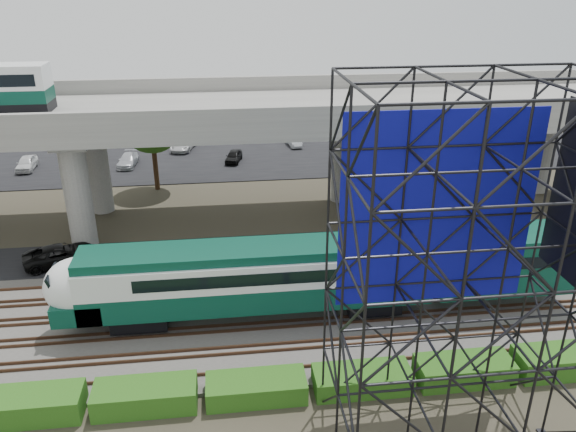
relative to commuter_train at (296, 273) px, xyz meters
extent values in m
plane|color=#474233|center=(-3.71, -2.00, -2.88)|extent=(140.00, 140.00, 0.00)
cube|color=slate|center=(-3.71, 0.00, -2.78)|extent=(90.00, 12.00, 0.20)
cube|color=black|center=(-3.71, 8.50, -2.84)|extent=(90.00, 5.00, 0.08)
cube|color=black|center=(-3.71, 32.00, -2.84)|extent=(90.00, 18.00, 0.08)
cube|color=#4B607C|center=(-3.71, 54.00, -2.87)|extent=(140.00, 40.00, 0.03)
cube|color=#472D1E|center=(-3.71, -4.72, -2.60)|extent=(90.00, 0.08, 0.16)
cube|color=#472D1E|center=(-3.71, -3.28, -2.60)|extent=(90.00, 0.08, 0.16)
cube|color=#472D1E|center=(-3.71, -2.72, -2.60)|extent=(90.00, 0.08, 0.16)
cube|color=#472D1E|center=(-3.71, -1.28, -2.60)|extent=(90.00, 0.08, 0.16)
cube|color=#472D1E|center=(-3.71, -0.72, -2.60)|extent=(90.00, 0.08, 0.16)
cube|color=#472D1E|center=(-3.71, 0.72, -2.60)|extent=(90.00, 0.08, 0.16)
cube|color=#472D1E|center=(-3.71, 1.28, -2.60)|extent=(90.00, 0.08, 0.16)
cube|color=#472D1E|center=(-3.71, 2.72, -2.60)|extent=(90.00, 0.08, 0.16)
cube|color=#472D1E|center=(-3.71, 3.28, -2.60)|extent=(90.00, 0.08, 0.16)
cube|color=#472D1E|center=(-3.71, 4.72, -2.60)|extent=(90.00, 0.08, 0.16)
cube|color=black|center=(-8.62, 0.00, -2.07)|extent=(3.00, 2.20, 0.90)
cube|color=black|center=(4.38, 0.00, -2.07)|extent=(3.00, 2.20, 0.90)
cube|color=#083E2E|center=(-2.12, 0.00, -0.92)|extent=(19.00, 3.00, 1.40)
cube|color=silver|center=(-2.12, 0.00, 0.53)|extent=(19.00, 3.00, 1.50)
cube|color=#083E2E|center=(-2.12, 0.00, 1.53)|extent=(19.00, 2.60, 0.50)
cube|color=black|center=(-1.12, 0.00, 0.58)|extent=(15.00, 3.06, 0.70)
ellipsoid|color=silver|center=(-11.62, 0.00, -0.02)|extent=(3.60, 3.00, 3.20)
cube|color=#083E2E|center=(-11.62, 0.00, -1.07)|extent=(2.60, 3.00, 1.10)
cube|color=black|center=(-12.72, 0.00, 0.48)|extent=(0.48, 2.00, 1.09)
cube|color=#083E2E|center=(11.88, 0.00, 0.08)|extent=(8.00, 3.00, 3.40)
cube|color=#9E9B93|center=(-3.71, 14.00, 5.72)|extent=(80.00, 12.00, 1.20)
cube|color=#9E9B93|center=(-3.71, 8.25, 6.87)|extent=(80.00, 0.50, 1.10)
cube|color=#9E9B93|center=(-3.71, 19.75, 6.87)|extent=(80.00, 0.50, 1.10)
cylinder|color=#9E9B93|center=(-13.71, 10.50, 1.12)|extent=(1.80, 1.80, 8.00)
cylinder|color=#9E9B93|center=(-13.71, 17.50, 1.12)|extent=(1.80, 1.80, 8.00)
cube|color=#9E9B93|center=(-13.71, 14.00, 4.82)|extent=(2.40, 9.00, 0.60)
cylinder|color=#9E9B93|center=(6.29, 10.50, 1.12)|extent=(1.80, 1.80, 8.00)
cylinder|color=#9E9B93|center=(6.29, 17.50, 1.12)|extent=(1.80, 1.80, 8.00)
cube|color=#9E9B93|center=(6.29, 14.00, 4.82)|extent=(2.40, 9.00, 0.60)
cylinder|color=#9E9B93|center=(24.29, 17.50, 1.12)|extent=(1.80, 1.80, 8.00)
cube|color=#9E9B93|center=(24.29, 14.00, 4.82)|extent=(2.40, 9.00, 0.60)
cube|color=#0D0F8F|center=(4.77, -6.95, 6.42)|extent=(8.10, 0.08, 8.25)
cube|color=#245012|center=(-12.71, -6.30, -2.28)|extent=(4.60, 1.80, 1.20)
cube|color=#245012|center=(-7.71, -6.30, -2.31)|extent=(4.60, 1.80, 1.15)
cube|color=#245012|center=(-2.71, -6.30, -2.37)|extent=(4.60, 1.80, 1.03)
cube|color=#245012|center=(2.29, -6.30, -2.38)|extent=(4.60, 1.80, 1.01)
cube|color=#245012|center=(7.29, -6.30, -2.32)|extent=(4.60, 1.80, 1.12)
cube|color=#245012|center=(12.29, -6.30, -2.28)|extent=(4.60, 1.80, 1.20)
cylinder|color=#382314|center=(10.29, 10.50, -0.48)|extent=(0.44, 0.44, 4.80)
ellipsoid|color=#245012|center=(10.29, 10.50, 2.72)|extent=(4.94, 4.94, 4.18)
cylinder|color=#382314|center=(-9.71, 22.00, -0.48)|extent=(0.44, 0.44, 4.80)
ellipsoid|color=#245012|center=(-9.71, 22.00, 2.72)|extent=(4.94, 4.94, 4.18)
imported|color=black|center=(-14.78, 8.16, -2.13)|extent=(5.27, 3.68, 1.34)
imported|color=silver|center=(-23.04, 29.00, -2.14)|extent=(1.73, 3.93, 1.31)
imported|color=#ADAEB5|center=(-18.44, 34.00, -2.26)|extent=(1.91, 3.49, 1.09)
imported|color=#B3B5BC|center=(-13.22, 29.00, -2.21)|extent=(1.98, 4.17, 1.17)
imported|color=silver|center=(-7.94, 34.00, -2.18)|extent=(2.98, 4.79, 1.23)
imported|color=black|center=(-2.55, 29.00, -2.22)|extent=(2.15, 3.66, 1.17)
imported|color=#A5A8AC|center=(4.40, 34.00, -2.25)|extent=(1.62, 3.50, 1.11)
imported|color=silver|center=(9.74, 29.00, -2.20)|extent=(2.55, 4.42, 1.21)
imported|color=#9EA0A5|center=(11.67, 34.00, -2.24)|extent=(2.44, 4.30, 1.13)
camera|label=1|loc=(-3.76, -26.85, 15.22)|focal=35.00mm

